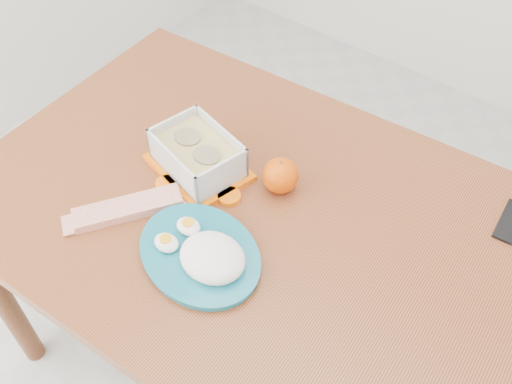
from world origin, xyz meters
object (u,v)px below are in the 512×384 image
Objects in this scene: food_container at (198,155)px; orange_fruit at (280,176)px; rice_plate at (203,253)px; dining_table at (256,233)px.

food_container reaches higher than orange_fruit.
rice_plate is at bearing -32.72° from food_container.
food_container is at bearing 145.85° from rice_plate.
dining_table is 0.16m from orange_fruit.
rice_plate is at bearing -90.52° from orange_fruit.
food_container is 0.27m from rice_plate.
orange_fruit is (0.00, 0.09, 0.13)m from dining_table.
food_container is 0.78× the size of rice_plate.
food_container is 0.20m from orange_fruit.
rice_plate is (0.19, -0.19, -0.02)m from food_container.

